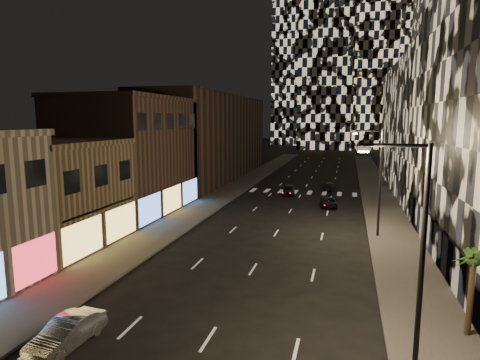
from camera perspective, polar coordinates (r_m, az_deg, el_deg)
The scene contains 17 objects.
sidewalk_left at distance 58.19m, azimuth -0.98°, elevation -1.22°, with size 4.00×120.00×0.15m, color #47443F.
sidewalk_right at distance 56.14m, azimuth 19.06°, elevation -2.05°, with size 4.00×120.00×0.15m, color #47443F.
curb_left at distance 57.65m, azimuth 1.03°, elevation -1.31°, with size 0.20×120.00×0.15m, color #4C4C47.
curb_right at distance 56.03m, azimuth 16.92°, elevation -1.97°, with size 0.20×120.00×0.15m, color #4C4C47.
retail_tan at distance 35.20m, azimuth -25.75°, elevation -2.03°, with size 10.00×10.00×8.00m, color brown.
retail_brown at distance 45.03m, azimuth -15.53°, elevation 3.21°, with size 10.00×15.00×12.00m, color #452F27.
retail_filler_left at distance 69.06m, azimuth -4.31°, elevation 6.08°, with size 10.00×40.00×14.00m, color #452F27.
midrise_base at distance 31.46m, azimuth 26.54°, elevation -7.95°, with size 0.60×25.00×3.00m, color #383838.
midrise_filler_right at distance 63.71m, azimuth 28.09°, elevation 6.70°, with size 16.00×40.00×18.00m, color #232326.
tower_center_low at distance 150.10m, azimuth 12.57°, elevation 22.84°, with size 18.00×18.00×95.00m, color black.
streetlight_near at distance 15.99m, azimuth 23.70°, elevation -8.88°, with size 2.55×0.25×9.00m.
streetlight_far at distance 35.50m, azimuth 18.98°, elevation 0.65°, with size 2.55×0.25×9.00m.
car_silver_parked at distance 20.35m, azimuth -23.44°, elevation -19.36°, with size 1.38×3.95×1.30m, color #A9A9AF.
car_dark_midlane at distance 54.01m, azimuth 6.95°, elevation -1.40°, with size 1.59×3.94×1.34m, color black.
car_dark_oncoming at distance 58.38m, azimuth 12.55°, elevation -0.89°, with size 1.63×4.02×1.17m, color black.
car_dark_rightlane at distance 47.23m, azimuth 12.52°, elevation -3.16°, with size 1.76×3.82×1.06m, color black.
palm_tree at distance 21.17m, azimuth 30.25°, elevation -10.39°, with size 2.04×2.07×4.05m.
Camera 1 is at (5.84, -5.11, 9.94)m, focal length 30.00 mm.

